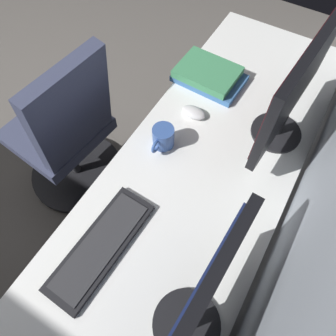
# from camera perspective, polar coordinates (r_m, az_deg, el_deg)

# --- Properties ---
(desk) EXTENTS (2.24, 0.64, 0.73)m
(desk) POSITION_cam_1_polar(r_m,az_deg,el_deg) (1.18, 2.11, -8.12)
(desk) COLOR white
(desk) RESTS_ON ground
(drawer_pedestal) EXTENTS (0.40, 0.51, 0.69)m
(drawer_pedestal) POSITION_cam_1_polar(r_m,az_deg,el_deg) (1.42, -6.47, -27.04)
(drawer_pedestal) COLOR white
(drawer_pedestal) RESTS_ON ground
(monitor_primary) EXTENTS (0.53, 0.20, 0.41)m
(monitor_primary) POSITION_cam_1_polar(r_m,az_deg,el_deg) (0.79, 4.10, -25.14)
(monitor_primary) COLOR black
(monitor_primary) RESTS_ON desk
(monitor_secondary) EXTENTS (0.58, 0.20, 0.45)m
(monitor_secondary) POSITION_cam_1_polar(r_m,az_deg,el_deg) (1.17, 22.43, 13.64)
(monitor_secondary) COLOR black
(monitor_secondary) RESTS_ON desk
(keyboard_main) EXTENTS (0.43, 0.16, 0.02)m
(keyboard_main) POSITION_cam_1_polar(r_m,az_deg,el_deg) (1.08, -12.08, -13.67)
(keyboard_main) COLOR black
(keyboard_main) RESTS_ON desk
(mouse_main) EXTENTS (0.06, 0.10, 0.03)m
(mouse_main) POSITION_cam_1_polar(r_m,az_deg,el_deg) (1.33, 4.67, 10.00)
(mouse_main) COLOR silver
(mouse_main) RESTS_ON desk
(book_stack_near) EXTENTS (0.21, 0.31, 0.06)m
(book_stack_near) POSITION_cam_1_polar(r_m,az_deg,el_deg) (1.47, 7.33, 16.38)
(book_stack_near) COLOR #38669E
(book_stack_near) RESTS_ON desk
(coffee_mug) EXTENTS (0.12, 0.08, 0.09)m
(coffee_mug) POSITION_cam_1_polar(r_m,az_deg,el_deg) (1.21, -0.92, 5.57)
(coffee_mug) COLOR #335193
(coffee_mug) RESTS_ON desk
(office_chair) EXTENTS (0.56, 0.57, 0.97)m
(office_chair) POSITION_cam_1_polar(r_m,az_deg,el_deg) (1.68, -17.70, 5.25)
(office_chair) COLOR #383D56
(office_chair) RESTS_ON ground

